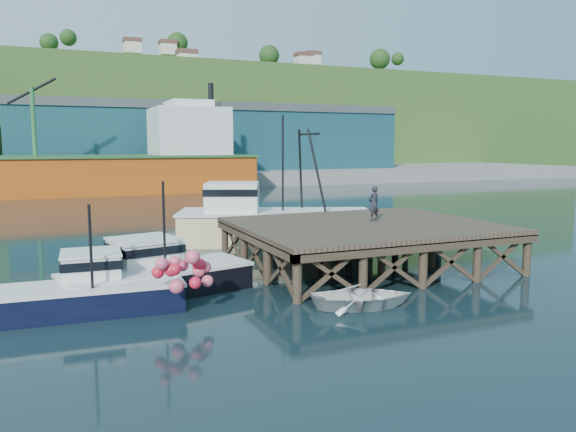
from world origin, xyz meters
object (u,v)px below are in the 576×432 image
dinghy (363,297)px  dockworker (374,204)px  boat_navy (92,289)px  trawler (271,217)px  boat_black (155,272)px

dinghy → dockworker: bearing=-19.3°
boat_navy → trawler: 15.03m
trawler → dockworker: size_ratio=6.92×
boat_black → trawler: bearing=32.7°
dockworker → boat_black: bearing=-5.0°
boat_navy → dinghy: size_ratio=1.72×
boat_black → dockworker: boat_black is taller
trawler → dockworker: 7.79m
trawler → dockworker: (2.73, -7.16, 1.42)m
boat_black → dinghy: bearing=-50.6°
trawler → dinghy: (-1.77, -13.80, -1.19)m
dockworker → dinghy: bearing=42.6°
boat_navy → dinghy: 9.76m
dockworker → boat_navy: bearing=-0.1°
boat_navy → dockworker: size_ratio=3.64×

